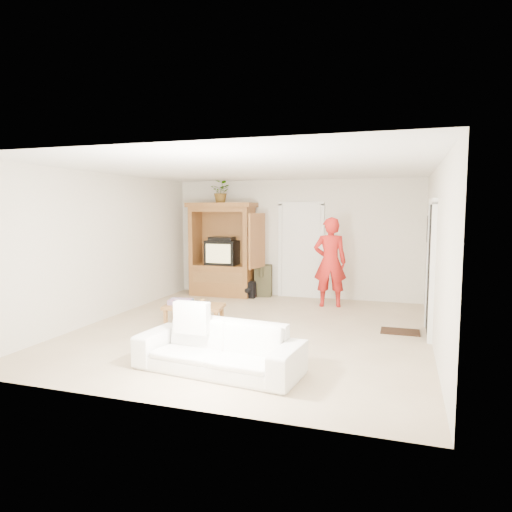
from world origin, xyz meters
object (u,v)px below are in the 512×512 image
at_px(armoire, 223,255).
at_px(sofa, 219,348).
at_px(man, 330,262).
at_px(coffee_table, 194,308).

bearing_deg(armoire, sofa, -68.73).
relative_size(man, coffee_table, 1.72).
bearing_deg(man, armoire, -22.15).
bearing_deg(sofa, coffee_table, 129.81).
relative_size(armoire, coffee_table, 2.00).
xyz_separation_m(sofa, coffee_table, (-1.21, 1.85, 0.02)).
relative_size(sofa, coffee_table, 1.94).
xyz_separation_m(armoire, man, (2.49, -0.46, -0.01)).
height_order(armoire, coffee_table, armoire).
distance_m(armoire, man, 2.54).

